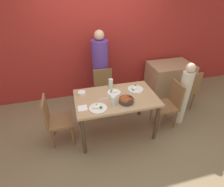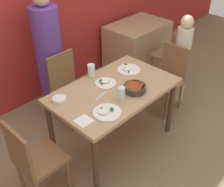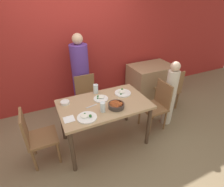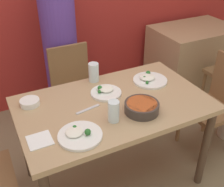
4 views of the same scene
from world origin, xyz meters
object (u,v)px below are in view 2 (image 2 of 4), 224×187
object	(u,v)px
chair_child_spot	(168,77)
person_child	(181,62)
chair_adult_spot	(68,86)
bowl_curry	(135,88)
plate_rice_adult	(107,112)
glass_water_tall	(92,71)
person_adult	(50,59)

from	to	relation	value
chair_child_spot	person_child	distance (m)	0.29
chair_adult_spot	bowl_curry	world-z (taller)	chair_adult_spot
chair_child_spot	bowl_curry	size ratio (longest dim) A/B	3.83
chair_adult_spot	person_child	bearing A→B (deg)	-30.17
person_child	chair_adult_spot	bearing A→B (deg)	149.83
bowl_curry	plate_rice_adult	bearing A→B (deg)	-173.41
bowl_curry	plate_rice_adult	xyz separation A→B (m)	(-0.46, -0.05, -0.02)
chair_adult_spot	plate_rice_adult	world-z (taller)	chair_adult_spot
plate_rice_adult	glass_water_tall	size ratio (longest dim) A/B	1.78
chair_adult_spot	bowl_curry	bearing A→B (deg)	-80.35
chair_adult_spot	person_adult	xyz separation A→B (m)	(0.00, 0.34, 0.26)
bowl_curry	glass_water_tall	distance (m)	0.54
chair_adult_spot	chair_child_spot	xyz separation A→B (m)	(1.05, -0.77, 0.00)
chair_adult_spot	person_child	world-z (taller)	person_child
plate_rice_adult	glass_water_tall	distance (m)	0.68
person_child	bowl_curry	size ratio (longest dim) A/B	5.34
plate_rice_adult	glass_water_tall	world-z (taller)	glass_water_tall
person_child	glass_water_tall	bearing A→B (deg)	163.79
chair_adult_spot	person_adult	distance (m)	0.43
person_adult	person_child	world-z (taller)	person_adult
glass_water_tall	chair_adult_spot	bearing A→B (deg)	96.58
bowl_curry	person_child	bearing A→B (deg)	7.71
person_child	bowl_curry	bearing A→B (deg)	-172.29
person_adult	glass_water_tall	size ratio (longest dim) A/B	10.65
person_adult	chair_adult_spot	bearing A→B (deg)	-90.00
chair_child_spot	plate_rice_adult	size ratio (longest dim) A/B	3.32
person_child	bowl_curry	world-z (taller)	person_child
chair_adult_spot	bowl_curry	distance (m)	0.99
person_child	glass_water_tall	size ratio (longest dim) A/B	8.23
chair_adult_spot	person_child	distance (m)	1.53
person_child	bowl_curry	xyz separation A→B (m)	(-1.17, -0.16, 0.21)
person_child	plate_rice_adult	size ratio (longest dim) A/B	4.64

